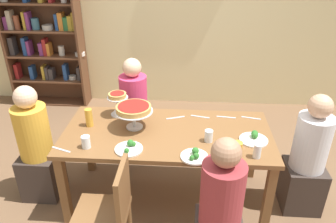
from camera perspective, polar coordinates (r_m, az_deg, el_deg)
The scene contains 24 objects.
ground_plane at distance 3.34m, azimuth -0.12°, elevation -14.47°, with size 12.00×12.00×0.00m, color brown.
rear_partition at distance 4.74m, azimuth 1.82°, elevation 17.57°, with size 8.00×0.12×2.80m, color beige.
dining_table at distance 2.93m, azimuth -0.13°, elevation -4.98°, with size 1.83×0.87×0.74m.
bookshelf at distance 5.05m, azimuth -21.10°, elevation 13.48°, with size 1.12×0.30×2.21m.
diner_far_left at distance 3.71m, azimuth -5.85°, elevation -0.51°, with size 0.34×0.34×1.15m.
diner_head_east at distance 3.18m, azimuth 22.98°, elevation -8.15°, with size 0.34×0.34×1.15m.
diner_head_west at distance 3.31m, azimuth -21.77°, elevation -6.43°, with size 0.34×0.34×1.15m.
diner_near_right at distance 2.47m, azimuth 8.98°, elevation -17.74°, with size 0.34×0.34×1.15m.
chair_near_left at distance 2.54m, azimuth -10.15°, elevation -16.50°, with size 0.40×0.40×0.87m.
deep_dish_pizza_stand at distance 2.89m, azimuth -5.99°, elevation 0.30°, with size 0.34×0.34×0.22m.
personal_pizza_stand at distance 3.12m, azimuth -8.75°, elevation 2.13°, with size 0.20×0.20×0.23m.
salad_plate_near_diner at distance 2.86m, azimuth 14.71°, elevation -4.50°, with size 0.24×0.24×0.07m.
salad_plate_far_diner at distance 2.57m, azimuth 4.65°, elevation -7.64°, with size 0.22×0.22×0.07m.
salad_plate_spare at distance 2.67m, azimuth -6.76°, elevation -6.29°, with size 0.23×0.23×0.07m.
beer_glass_amber_tall at distance 2.60m, azimuth 11.94°, elevation -6.51°, with size 0.08×0.08×0.13m, color gold.
beer_glass_amber_short at distance 3.03m, azimuth -13.57°, elevation -1.04°, with size 0.07×0.07×0.17m, color gold.
water_glass_clear_near at distance 2.63m, azimuth 15.27°, elevation -6.64°, with size 0.06×0.06×0.12m, color white.
water_glass_clear_far at distance 2.74m, azimuth -14.08°, elevation -5.16°, with size 0.07×0.07×0.10m, color white.
water_glass_clear_spare at distance 2.76m, azimuth 7.09°, elevation -4.24°, with size 0.07×0.07×0.10m, color white.
cutlery_fork_near at distance 3.20m, azimuth 14.24°, elevation -1.10°, with size 0.18×0.02×0.01m, color silver.
cutlery_knife_near at distance 3.11m, azimuth 1.31°, elevation -1.09°, with size 0.18×0.02×0.01m, color silver.
cutlery_fork_far at distance 3.14m, azimuth 5.61°, elevation -0.91°, with size 0.18×0.02×0.01m, color silver.
cutlery_knife_far at distance 3.16m, azimuth 10.06°, elevation -0.98°, with size 0.18×0.02×0.01m, color silver.
cutlery_spare_fork at distance 2.79m, azimuth -18.10°, elevation -6.31°, with size 0.18×0.02×0.01m, color silver.
Camera 1 is at (0.18, -2.46, 2.25)m, focal length 35.05 mm.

